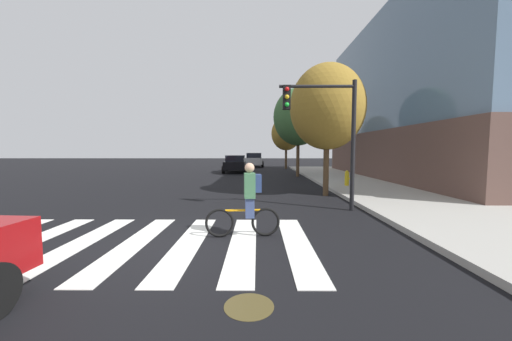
{
  "coord_description": "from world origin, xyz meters",
  "views": [
    {
      "loc": [
        2.02,
        -5.76,
        1.98
      ],
      "look_at": [
        1.96,
        2.87,
        1.34
      ],
      "focal_mm": 19.55,
      "sensor_mm": 36.0,
      "label": 1
    }
  ],
  "objects_px": {
    "sedan_mid": "(235,163)",
    "sedan_far": "(254,160)",
    "fire_hydrant": "(347,178)",
    "street_tree_near": "(327,107)",
    "cyclist": "(248,200)",
    "street_tree_far": "(286,133)",
    "manhole_cover": "(249,306)",
    "traffic_light_near": "(328,122)",
    "street_tree_mid": "(298,117)"
  },
  "relations": [
    {
      "from": "sedan_mid",
      "to": "sedan_far",
      "type": "height_order",
      "value": "sedan_far"
    },
    {
      "from": "sedan_far",
      "to": "fire_hydrant",
      "type": "distance_m",
      "value": 19.3
    },
    {
      "from": "sedan_far",
      "to": "street_tree_near",
      "type": "height_order",
      "value": "street_tree_near"
    },
    {
      "from": "cyclist",
      "to": "street_tree_far",
      "type": "relative_size",
      "value": 0.31
    },
    {
      "from": "street_tree_far",
      "to": "cyclist",
      "type": "bearing_deg",
      "value": -97.88
    },
    {
      "from": "cyclist",
      "to": "street_tree_far",
      "type": "bearing_deg",
      "value": 82.12
    },
    {
      "from": "sedan_far",
      "to": "fire_hydrant",
      "type": "xyz_separation_m",
      "value": [
        5.04,
        -18.63,
        -0.31
      ]
    },
    {
      "from": "sedan_far",
      "to": "street_tree_far",
      "type": "relative_size",
      "value": 0.86
    },
    {
      "from": "sedan_far",
      "to": "cyclist",
      "type": "xyz_separation_m",
      "value": [
        0.23,
        -26.66,
        0.0
      ]
    },
    {
      "from": "street_tree_near",
      "to": "manhole_cover",
      "type": "bearing_deg",
      "value": -109.55
    },
    {
      "from": "traffic_light_near",
      "to": "street_tree_mid",
      "type": "bearing_deg",
      "value": 86.42
    },
    {
      "from": "manhole_cover",
      "to": "fire_hydrant",
      "type": "bearing_deg",
      "value": 66.64
    },
    {
      "from": "sedan_mid",
      "to": "traffic_light_near",
      "type": "distance_m",
      "value": 16.31
    },
    {
      "from": "manhole_cover",
      "to": "fire_hydrant",
      "type": "relative_size",
      "value": 0.82
    },
    {
      "from": "manhole_cover",
      "to": "street_tree_mid",
      "type": "height_order",
      "value": "street_tree_mid"
    },
    {
      "from": "street_tree_near",
      "to": "street_tree_far",
      "type": "relative_size",
      "value": 1.03
    },
    {
      "from": "manhole_cover",
      "to": "street_tree_near",
      "type": "distance_m",
      "value": 9.91
    },
    {
      "from": "street_tree_mid",
      "to": "sedan_far",
      "type": "bearing_deg",
      "value": 105.69
    },
    {
      "from": "street_tree_far",
      "to": "street_tree_near",
      "type": "bearing_deg",
      "value": -89.99
    },
    {
      "from": "fire_hydrant",
      "to": "cyclist",
      "type": "bearing_deg",
      "value": -120.92
    },
    {
      "from": "sedan_far",
      "to": "street_tree_mid",
      "type": "bearing_deg",
      "value": -74.31
    },
    {
      "from": "manhole_cover",
      "to": "traffic_light_near",
      "type": "height_order",
      "value": "traffic_light_near"
    },
    {
      "from": "sedan_far",
      "to": "traffic_light_near",
      "type": "distance_m",
      "value": 24.13
    },
    {
      "from": "cyclist",
      "to": "street_tree_near",
      "type": "bearing_deg",
      "value": 61.19
    },
    {
      "from": "manhole_cover",
      "to": "sedan_mid",
      "type": "distance_m",
      "value": 21.35
    },
    {
      "from": "fire_hydrant",
      "to": "street_tree_mid",
      "type": "relative_size",
      "value": 0.12
    },
    {
      "from": "street_tree_near",
      "to": "street_tree_mid",
      "type": "xyz_separation_m",
      "value": [
        0.03,
        8.7,
        0.6
      ]
    },
    {
      "from": "sedan_mid",
      "to": "fire_hydrant",
      "type": "height_order",
      "value": "sedan_mid"
    },
    {
      "from": "traffic_light_near",
      "to": "street_tree_near",
      "type": "height_order",
      "value": "street_tree_near"
    },
    {
      "from": "sedan_mid",
      "to": "sedan_far",
      "type": "distance_m",
      "value": 8.42
    },
    {
      "from": "manhole_cover",
      "to": "street_tree_near",
      "type": "relative_size",
      "value": 0.11
    },
    {
      "from": "manhole_cover",
      "to": "fire_hydrant",
      "type": "xyz_separation_m",
      "value": [
        4.71,
        10.9,
        0.53
      ]
    },
    {
      "from": "sedan_mid",
      "to": "street_tree_mid",
      "type": "height_order",
      "value": "street_tree_mid"
    },
    {
      "from": "cyclist",
      "to": "traffic_light_near",
      "type": "xyz_separation_m",
      "value": [
        2.47,
        2.78,
        2.02
      ]
    },
    {
      "from": "sedan_far",
      "to": "fire_hydrant",
      "type": "bearing_deg",
      "value": -74.86
    },
    {
      "from": "traffic_light_near",
      "to": "street_tree_mid",
      "type": "xyz_separation_m",
      "value": [
        0.73,
        11.69,
        1.53
      ]
    },
    {
      "from": "sedan_mid",
      "to": "sedan_far",
      "type": "relative_size",
      "value": 0.93
    },
    {
      "from": "cyclist",
      "to": "street_tree_mid",
      "type": "bearing_deg",
      "value": 77.53
    },
    {
      "from": "cyclist",
      "to": "fire_hydrant",
      "type": "height_order",
      "value": "cyclist"
    },
    {
      "from": "traffic_light_near",
      "to": "fire_hydrant",
      "type": "xyz_separation_m",
      "value": [
        2.35,
        5.26,
        -2.33
      ]
    },
    {
      "from": "traffic_light_near",
      "to": "fire_hydrant",
      "type": "height_order",
      "value": "traffic_light_near"
    },
    {
      "from": "traffic_light_near",
      "to": "sedan_mid",
      "type": "bearing_deg",
      "value": 105.18
    },
    {
      "from": "manhole_cover",
      "to": "traffic_light_near",
      "type": "distance_m",
      "value": 6.75
    },
    {
      "from": "sedan_mid",
      "to": "cyclist",
      "type": "distance_m",
      "value": 18.47
    },
    {
      "from": "manhole_cover",
      "to": "cyclist",
      "type": "height_order",
      "value": "cyclist"
    },
    {
      "from": "fire_hydrant",
      "to": "street_tree_far",
      "type": "xyz_separation_m",
      "value": [
        -1.64,
        14.85,
        3.15
      ]
    },
    {
      "from": "manhole_cover",
      "to": "cyclist",
      "type": "relative_size",
      "value": 0.37
    },
    {
      "from": "traffic_light_near",
      "to": "street_tree_mid",
      "type": "height_order",
      "value": "street_tree_mid"
    },
    {
      "from": "manhole_cover",
      "to": "street_tree_near",
      "type": "bearing_deg",
      "value": 70.45
    },
    {
      "from": "sedan_mid",
      "to": "traffic_light_near",
      "type": "xyz_separation_m",
      "value": [
        4.24,
        -15.61,
        2.08
      ]
    }
  ]
}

